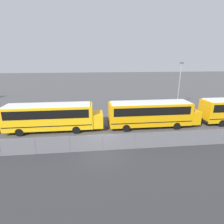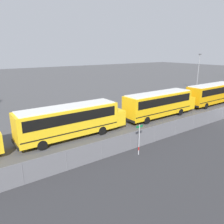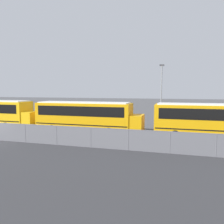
# 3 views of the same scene
# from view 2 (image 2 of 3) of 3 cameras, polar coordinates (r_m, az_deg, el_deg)

# --- Properties ---
(ground_plane) EXTENTS (200.00, 200.00, 0.00)m
(ground_plane) POSITION_cam_2_polar(r_m,az_deg,el_deg) (31.21, 26.69, -1.75)
(ground_plane) COLOR #4C4C4F
(fence) EXTENTS (109.37, 0.07, 1.63)m
(fence) POSITION_cam_2_polar(r_m,az_deg,el_deg) (30.99, 26.89, -0.28)
(fence) COLOR #9EA0A5
(fence) RESTS_ON ground_plane
(school_bus_2) EXTENTS (11.47, 2.54, 3.31)m
(school_bus_2) POSITION_cam_2_polar(r_m,az_deg,el_deg) (22.00, -10.64, -1.86)
(school_bus_2) COLOR yellow
(school_bus_2) RESTS_ON ground_plane
(school_bus_3) EXTENTS (11.47, 2.54, 3.31)m
(school_bus_3) POSITION_cam_2_polar(r_m,az_deg,el_deg) (29.12, 12.39, 2.41)
(school_bus_3) COLOR yellow
(school_bus_3) RESTS_ON ground_plane
(school_bus_4) EXTENTS (11.47, 2.54, 3.31)m
(school_bus_4) POSITION_cam_2_polar(r_m,az_deg,el_deg) (38.81, 24.79, 4.63)
(school_bus_4) COLOR orange
(school_bus_4) RESTS_ON ground_plane
(street_sign) EXTENTS (0.70, 0.09, 2.67)m
(street_sign) POSITION_cam_2_polar(r_m,az_deg,el_deg) (18.42, 7.08, -6.98)
(street_sign) COLOR #B7B7BC
(street_sign) RESTS_ON ground_plane
(light_pole) EXTENTS (0.60, 0.24, 7.82)m
(light_pole) POSITION_cam_2_polar(r_m,az_deg,el_deg) (48.71, 21.59, 9.79)
(light_pole) COLOR gray
(light_pole) RESTS_ON ground_plane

